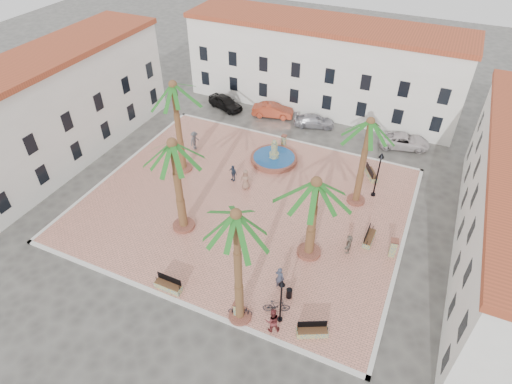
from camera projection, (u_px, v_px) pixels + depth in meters
ground at (245, 204)px, 36.31m from camera, size 120.00×120.00×0.00m
plaza at (245, 203)px, 36.26m from camera, size 26.00×22.00×0.15m
kerb_n at (291, 140)px, 44.06m from camera, size 26.30×0.30×0.16m
kerb_s at (174, 300)px, 28.46m from camera, size 26.30×0.30×0.16m
kerb_e at (401, 249)px, 32.07m from camera, size 0.30×22.30×0.16m
kerb_w at (122, 166)px, 40.46m from camera, size 0.30×22.30×0.16m
building_north at (322, 65)px, 47.50m from camera, size 30.40×7.40×9.50m
building_west at (58, 107)px, 39.29m from camera, size 6.40×24.40×10.00m
fountain at (274, 158)px, 40.87m from camera, size 4.49×4.49×2.32m
palm_nw at (174, 95)px, 35.25m from camera, size 5.25×5.25×8.82m
palm_sw at (174, 154)px, 29.58m from camera, size 5.65×5.65×8.18m
palm_s at (236, 227)px, 22.38m from camera, size 4.72×4.72×9.14m
palm_e at (315, 193)px, 28.10m from camera, size 5.73×5.73×7.01m
palm_ne at (369, 131)px, 32.06m from camera, size 4.91×4.91×8.03m
bench_s at (168, 286)px, 28.93m from camera, size 1.98×0.63×1.04m
bench_se at (312, 332)px, 26.19m from camera, size 2.00×1.39×1.02m
bench_e at (369, 238)px, 32.48m from camera, size 0.64×1.96×1.02m
bench_ne at (371, 174)px, 38.83m from camera, size 1.53×2.01×1.05m
lamppost_s at (281, 294)px, 25.55m from camera, size 0.42×0.42×3.85m
lamppost_e at (379, 167)px, 35.10m from camera, size 0.48×0.48×4.38m
bollard_se at (237, 309)px, 26.98m from camera, size 0.49×0.49×1.32m
bollard_n at (284, 141)px, 42.44m from camera, size 0.52×0.52×1.38m
bollard_e at (393, 248)px, 30.99m from camera, size 0.65×0.65×1.57m
litter_bin at (289, 293)px, 28.33m from camera, size 0.40×0.40×0.77m
cyclist_a at (280, 278)px, 28.63m from camera, size 0.76×0.56×1.90m
bicycle_a at (240, 311)px, 27.23m from camera, size 1.66×1.00×0.82m
cyclist_b at (272, 320)px, 26.03m from camera, size 1.19×1.11×1.95m
bicycle_b at (276, 306)px, 27.36m from camera, size 1.82×1.17×1.06m
pedestrian_fountain_a at (246, 180)px, 37.13m from camera, size 1.01×0.74×1.90m
pedestrian_fountain_b at (233, 173)px, 38.16m from camera, size 1.01×0.68×1.60m
pedestrian_north at (195, 140)px, 42.12m from camera, size 0.81×1.29×1.90m
pedestrian_east at (349, 244)px, 31.34m from camera, size 0.58×1.47×1.55m
car_black at (225, 102)px, 49.16m from camera, size 4.81×3.20×1.52m
car_red at (273, 110)px, 47.67m from camera, size 4.78×2.59×1.50m
car_silver at (314, 121)px, 46.07m from camera, size 4.67×2.96×1.26m
car_white at (404, 141)px, 42.79m from camera, size 5.40×3.45×1.39m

